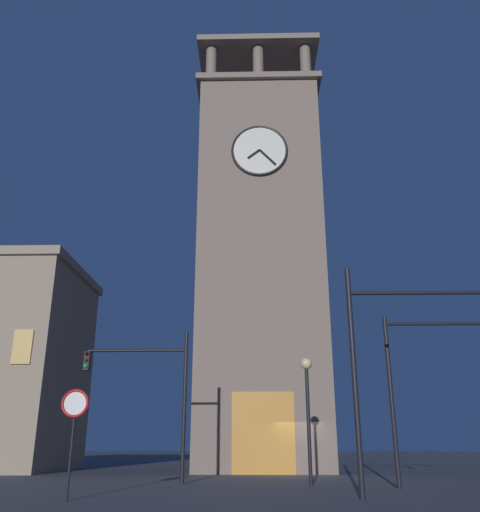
% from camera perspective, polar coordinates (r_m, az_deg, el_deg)
% --- Properties ---
extents(ground_plane, '(200.00, 200.00, 0.00)m').
position_cam_1_polar(ground_plane, '(28.80, 6.46, -21.96)').
color(ground_plane, '#4C4C51').
extents(clocktower, '(8.00, 8.71, 30.21)m').
position_cam_1_polar(clocktower, '(34.60, 2.12, -0.98)').
color(clocktower, gray).
rests_on(clocktower, ground_plane).
extents(traffic_signal_near, '(4.21, 0.41, 5.85)m').
position_cam_1_polar(traffic_signal_near, '(22.52, -9.32, -13.00)').
color(traffic_signal_near, black).
rests_on(traffic_signal_near, ground_plane).
extents(traffic_signal_mid, '(4.63, 0.41, 5.96)m').
position_cam_1_polar(traffic_signal_mid, '(21.16, 19.40, -10.91)').
color(traffic_signal_mid, black).
rests_on(traffic_signal_mid, ground_plane).
extents(traffic_signal_far, '(4.40, 0.41, 6.56)m').
position_cam_1_polar(traffic_signal_far, '(16.80, 16.27, -8.80)').
color(traffic_signal_far, black).
rests_on(traffic_signal_far, ground_plane).
extents(street_lamp, '(0.44, 0.44, 4.60)m').
position_cam_1_polar(street_lamp, '(21.42, 7.12, -14.18)').
color(street_lamp, black).
rests_on(street_lamp, ground_plane).
extents(no_horn_sign, '(0.78, 0.14, 2.88)m').
position_cam_1_polar(no_horn_sign, '(16.15, -17.06, -15.45)').
color(no_horn_sign, black).
rests_on(no_horn_sign, ground_plane).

